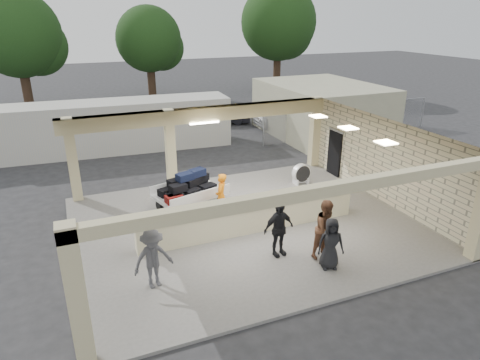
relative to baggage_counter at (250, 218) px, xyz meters
name	(u,v)px	position (x,y,z in m)	size (l,w,h in m)	color
ground	(245,227)	(0.00, 0.50, -0.59)	(120.00, 120.00, 0.00)	#262628
pavilion	(243,186)	(0.21, 1.16, 0.76)	(12.01, 10.00, 3.55)	slate
baggage_counter	(250,218)	(0.00, 0.00, 0.00)	(8.20, 0.58, 0.98)	beige
luggage_cart	(188,190)	(-1.51, 2.54, 0.34)	(2.98, 2.27, 1.54)	white
drum_fan	(301,173)	(3.91, 3.23, 0.01)	(0.85, 0.46, 0.93)	white
baggage_handler	(221,196)	(-0.60, 1.35, 0.39)	(0.64, 0.35, 1.76)	orange
passenger_a	(327,229)	(1.51, -2.44, 0.47)	(0.93, 0.41, 1.91)	brown
passenger_b	(279,229)	(0.17, -1.80, 0.43)	(1.07, 0.39, 1.83)	black
passenger_c	(153,259)	(-3.82, -1.98, 0.40)	(1.14, 0.40, 1.77)	#4C4C51
passenger_d	(331,244)	(1.27, -3.04, 0.32)	(0.79, 0.32, 1.62)	black
car_white_a	(290,117)	(8.60, 12.93, 0.09)	(2.26, 4.76, 1.36)	silver
car_white_b	(312,111)	(11.13, 14.11, 0.06)	(1.52, 4.07, 1.28)	silver
car_dark	(221,114)	(4.63, 15.63, 0.08)	(1.40, 3.97, 1.32)	black
container_white	(116,126)	(-2.99, 12.03, 0.80)	(12.78, 2.56, 2.77)	#B8B8B4
fence	(350,119)	(11.00, 9.50, 0.47)	(12.06, 0.06, 2.03)	gray
tree_left	(22,38)	(-7.68, 24.66, 5.00)	(6.60, 6.30, 9.00)	#382619
tree_mid	(152,42)	(2.32, 26.66, 4.38)	(6.00, 5.60, 8.00)	#382619
tree_right	(281,25)	(14.32, 25.66, 5.63)	(7.20, 7.00, 10.00)	#382619
adjacent_building	(321,110)	(9.50, 10.50, 1.01)	(6.00, 8.00, 3.20)	#B0AD8C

